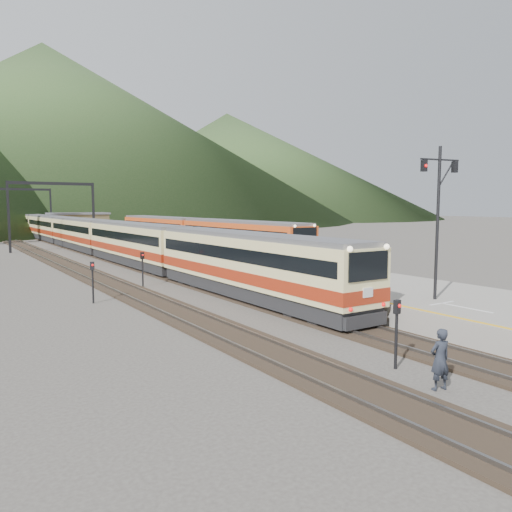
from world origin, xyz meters
TOP-DOWN VIEW (x-y plane):
  - track_main at (0.00, 40.00)m, footprint 2.60×200.00m
  - track_far at (-5.00, 40.00)m, footprint 2.60×200.00m
  - track_second at (11.50, 40.00)m, footprint 2.60×200.00m
  - platform at (5.60, 38.00)m, footprint 8.00×100.00m
  - gantry_near at (-2.85, 55.00)m, footprint 9.55×0.25m
  - gantry_far at (-2.85, 80.00)m, footprint 9.55×0.25m
  - station_shed at (5.60, 78.00)m, footprint 9.40×4.40m
  - hill_b at (30.00, 230.00)m, footprint 220.00×220.00m
  - hill_c at (110.00, 210.00)m, footprint 160.00×160.00m
  - main_train at (0.00, 54.09)m, footprint 2.68×92.16m
  - second_train at (11.50, 47.16)m, footprint 3.05×41.49m
  - signal_mast at (4.34, 7.99)m, footprint 2.18×0.51m
  - short_signal_a at (-2.49, 4.30)m, footprint 0.24×0.20m
  - short_signal_b at (-3.49, 24.51)m, footprint 0.24×0.19m
  - short_signal_c at (-7.70, 20.75)m, footprint 0.26×0.23m
  - worker at (-2.89, 2.34)m, footprint 0.73×0.55m

SIDE VIEW (x-z plane):
  - track_main at x=0.00m, z-range -0.05..0.18m
  - track_far at x=-5.00m, z-range -0.05..0.18m
  - track_second at x=11.50m, z-range -0.05..0.18m
  - platform at x=5.60m, z-range 0.00..1.00m
  - worker at x=-2.89m, z-range 0.00..1.81m
  - short_signal_a at x=-2.49m, z-range 0.33..2.60m
  - short_signal_b at x=-3.49m, z-range 0.33..2.60m
  - short_signal_c at x=-7.70m, z-range 0.33..2.60m
  - main_train at x=0.00m, z-range 0.23..3.50m
  - second_train at x=11.50m, z-range 0.23..3.95m
  - station_shed at x=5.60m, z-range 1.02..4.12m
  - signal_mast at x=4.34m, z-range 1.76..8.70m
  - gantry_near at x=-2.85m, z-range 1.59..9.59m
  - gantry_far at x=-2.85m, z-range 1.59..9.59m
  - hill_c at x=110.00m, z-range 0.00..50.00m
  - hill_b at x=30.00m, z-range 0.00..75.00m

